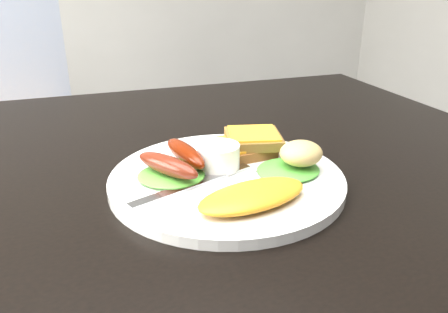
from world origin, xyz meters
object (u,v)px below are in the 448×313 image
object	(u,v)px
dining_chair	(15,133)
plate	(227,179)
dining_table	(121,179)
person	(16,91)

from	to	relation	value
dining_chair	plate	distance (m)	1.30
plate	dining_table	bearing A→B (deg)	140.81
dining_table	plate	xyz separation A→B (m)	(0.12, -0.10, 0.03)
dining_chair	person	bearing A→B (deg)	-95.97
dining_table	plate	world-z (taller)	plate
dining_table	person	world-z (taller)	person
dining_chair	person	xyz separation A→B (m)	(0.10, -0.60, 0.29)
dining_chair	dining_table	bearing A→B (deg)	-91.89
dining_table	dining_chair	distance (m)	1.17
dining_table	dining_chair	world-z (taller)	dining_table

